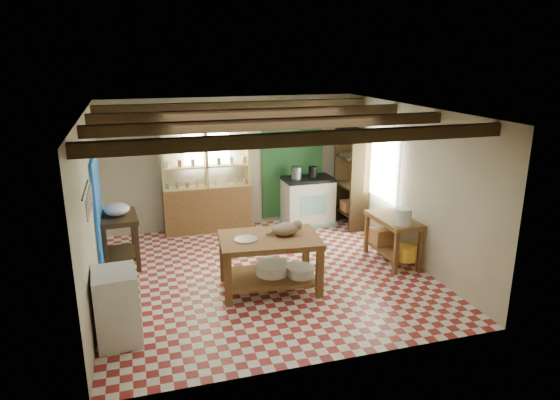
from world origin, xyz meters
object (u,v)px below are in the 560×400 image
object	(u,v)px
prep_table	(120,240)
right_counter	(392,240)
work_table	(270,263)
cat	(286,229)
white_cabinet	(117,307)
stove	(308,201)

from	to	relation	value
prep_table	right_counter	distance (m)	4.53
work_table	cat	xyz separation A→B (m)	(0.25, 0.03, 0.50)
white_cabinet	right_counter	bearing A→B (deg)	11.81
white_cabinet	cat	xyz separation A→B (m)	(2.40, 0.84, 0.46)
stove	right_counter	bearing A→B (deg)	-73.37
work_table	white_cabinet	world-z (taller)	white_cabinet
prep_table	right_counter	bearing A→B (deg)	-18.77
stove	cat	size ratio (longest dim) A/B	2.47
prep_table	white_cabinet	size ratio (longest dim) A/B	0.95
stove	prep_table	size ratio (longest dim) A/B	1.15
prep_table	cat	bearing A→B (deg)	-36.82
prep_table	cat	distance (m)	2.87
work_table	prep_table	world-z (taller)	prep_table
work_table	cat	bearing A→B (deg)	11.31
work_table	white_cabinet	bearing A→B (deg)	-153.47
work_table	right_counter	size ratio (longest dim) A/B	1.33
white_cabinet	cat	world-z (taller)	cat
stove	prep_table	bearing A→B (deg)	-163.81
work_table	prep_table	size ratio (longest dim) A/B	1.67
work_table	right_counter	world-z (taller)	work_table
stove	cat	distance (m)	2.97
cat	white_cabinet	bearing A→B (deg)	-164.97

